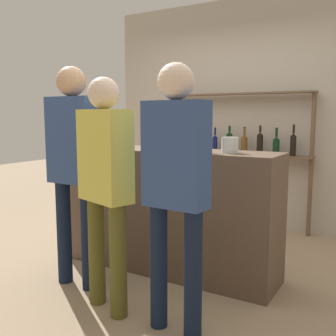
% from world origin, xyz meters
% --- Properties ---
extents(ground_plane, '(16.00, 16.00, 0.00)m').
position_xyz_m(ground_plane, '(0.00, 0.00, 0.00)').
color(ground_plane, '#9E8466').
extents(bar_counter, '(1.96, 0.50, 1.09)m').
position_xyz_m(bar_counter, '(0.00, 0.00, 0.54)').
color(bar_counter, brown).
rests_on(bar_counter, ground_plane).
extents(back_wall, '(3.56, 0.12, 2.80)m').
position_xyz_m(back_wall, '(0.00, 1.85, 1.40)').
color(back_wall, '#B2A899').
rests_on(back_wall, ground_plane).
extents(back_shelf, '(1.83, 0.18, 1.65)m').
position_xyz_m(back_shelf, '(0.01, 1.67, 1.08)').
color(back_shelf, brown).
rests_on(back_shelf, ground_plane).
extents(counter_bottle_0, '(0.09, 0.09, 0.36)m').
position_xyz_m(counter_bottle_0, '(0.03, -0.03, 1.22)').
color(counter_bottle_0, '#0F1956').
rests_on(counter_bottle_0, bar_counter).
extents(counter_bottle_1, '(0.08, 0.08, 0.35)m').
position_xyz_m(counter_bottle_1, '(-0.75, 0.10, 1.22)').
color(counter_bottle_1, brown).
rests_on(counter_bottle_1, bar_counter).
extents(counter_bottle_2, '(0.09, 0.09, 0.33)m').
position_xyz_m(counter_bottle_2, '(0.41, -0.14, 1.21)').
color(counter_bottle_2, '#0F1956').
rests_on(counter_bottle_2, bar_counter).
extents(counter_bottle_3, '(0.08, 0.08, 0.38)m').
position_xyz_m(counter_bottle_3, '(-0.85, 0.00, 1.23)').
color(counter_bottle_3, '#0F1956').
rests_on(counter_bottle_3, bar_counter).
extents(ice_bucket, '(0.22, 0.22, 0.25)m').
position_xyz_m(ice_bucket, '(-0.61, -0.02, 1.21)').
color(ice_bucket, '#846647').
rests_on(ice_bucket, bar_counter).
extents(cork_jar, '(0.13, 0.13, 0.12)m').
position_xyz_m(cork_jar, '(0.58, -0.02, 1.15)').
color(cork_jar, silver).
rests_on(cork_jar, bar_counter).
extents(customer_right, '(0.41, 0.22, 1.69)m').
position_xyz_m(customer_right, '(0.57, -0.87, 1.01)').
color(customer_right, '#121C33').
rests_on(customer_right, ground_plane).
extents(customer_center, '(0.46, 0.31, 1.63)m').
position_xyz_m(customer_center, '(0.01, -0.86, 0.96)').
color(customer_center, brown).
rests_on(customer_center, ground_plane).
extents(customer_left, '(0.42, 0.23, 1.75)m').
position_xyz_m(customer_left, '(-0.47, -0.67, 1.05)').
color(customer_left, '#121C33').
rests_on(customer_left, ground_plane).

